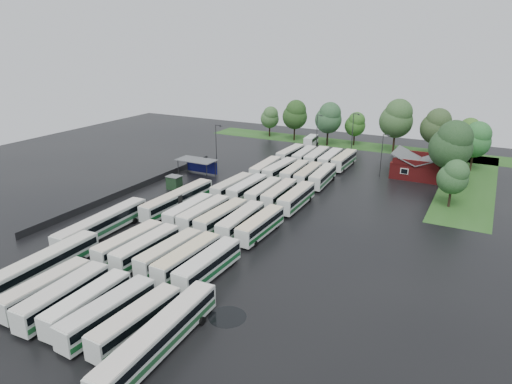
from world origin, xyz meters
The scene contains 63 objects.
ground centered at (0.00, 0.00, 0.00)m, with size 160.00×160.00×0.00m, color black.
brick_building centered at (24.00, 42.77, 1.87)m, with size 10.07×8.60×5.39m.
wash_shed centered at (-17.20, 22.02, 2.99)m, with size 8.20×4.20×3.58m.
utility_hut centered at (-16.20, 12.60, 1.32)m, with size 2.70×2.20×2.62m.
grass_strip_north centered at (2.00, 64.80, 0.01)m, with size 80.00×10.00×0.01m, color #245119.
grass_strip_east centered at (34.00, 42.80, 0.01)m, with size 10.00×50.00×0.01m, color #245119.
west_fence centered at (-22.20, 8.00, 0.60)m, with size 0.10×50.00×1.20m, color #2D2D30.
bus_r0c0 centered at (-4.46, -25.72, 1.69)m, with size 2.48×11.04×3.06m.
bus_r0c1 centered at (-1.34, -25.96, 1.76)m, with size 2.94×11.58×3.20m.
bus_r0c2 centered at (1.88, -25.66, 1.66)m, with size 2.56×10.92×3.02m.
bus_r0c3 centered at (5.09, -25.94, 1.74)m, with size 3.00×11.49×3.17m.
bus_r0c4 centered at (8.58, -25.67, 1.68)m, with size 2.83×11.07×3.06m.
bus_r1c0 centered at (-4.31, -12.65, 1.72)m, with size 2.85×11.33×3.13m.
bus_r1c1 centered at (-1.38, -12.63, 1.71)m, with size 2.62×11.22×3.11m.
bus_r1c2 centered at (2.18, -12.24, 1.68)m, with size 2.86×11.09×3.06m.
bus_r1c3 centered at (5.24, -12.54, 1.74)m, with size 2.82×11.45×3.16m.
bus_r1c4 centered at (8.46, -12.72, 1.74)m, with size 2.64×11.44×3.17m.
bus_r2c0 centered at (-4.28, 0.94, 1.67)m, with size 2.39×10.92×3.03m.
bus_r2c1 centered at (-1.38, 0.98, 1.74)m, with size 2.63×11.38×3.15m.
bus_r2c2 centered at (1.89, 0.95, 1.74)m, with size 2.91×11.49×3.17m.
bus_r2c3 centered at (5.25, 1.02, 1.75)m, with size 2.74×11.51×3.19m.
bus_r2c4 centered at (8.48, 1.16, 1.71)m, with size 2.52×11.20×3.11m.
bus_r3c0 centered at (-4.31, 14.56, 1.69)m, with size 2.85×11.15×3.08m.
bus_r3c1 centered at (-1.31, 14.98, 1.70)m, with size 2.58×11.16×3.09m.
bus_r3c2 centered at (2.09, 14.82, 1.66)m, with size 2.52×10.91×3.02m.
bus_r3c3 centered at (5.05, 15.14, 1.68)m, with size 2.62×11.05×3.06m.
bus_r3c4 centered at (8.58, 14.50, 1.74)m, with size 2.55×11.36×3.15m.
bus_r4c0 centered at (-4.21, 28.13, 1.73)m, with size 2.84×11.37×3.14m.
bus_r4c1 centered at (-1.15, 28.58, 1.74)m, with size 2.83×11.44×3.16m.
bus_r4c2 centered at (2.15, 28.58, 1.66)m, with size 2.75×10.95×3.03m.
bus_r4c3 centered at (5.21, 28.44, 1.67)m, with size 2.62×10.94×3.03m.
bus_r4c4 centered at (8.25, 28.51, 1.71)m, with size 2.93×11.27×3.11m.
bus_r5c0 centered at (-4.60, 41.76, 1.70)m, with size 2.54×11.12×3.09m.
bus_r5c1 centered at (-1.11, 41.84, 1.67)m, with size 2.81×10.97×3.03m.
bus_r5c2 centered at (2.02, 41.65, 1.76)m, with size 2.93×11.58×3.20m.
bus_r5c3 centered at (5.22, 41.75, 1.73)m, with size 2.73×11.37×3.15m.
bus_r5c4 centered at (8.28, 42.13, 1.73)m, with size 2.46×11.32×3.15m.
artic_bus_west_a centered at (-9.29, -22.82, 1.75)m, with size 2.87×17.08×3.16m.
artic_bus_west_b centered at (-9.04, 4.33, 1.73)m, with size 2.83×16.91×3.13m.
artic_bus_west_c centered at (-12.35, -9.60, 1.77)m, with size 3.09×17.31×3.20m.
artic_bus_east centered at (12.20, -26.60, 1.73)m, with size 3.12×16.93×3.13m.
minibus centered at (-5.77, 57.97, 1.52)m, with size 2.84×6.44×2.74m.
tree_north_0 centered at (-20.81, 63.75, 5.66)m, with size 5.32×5.32×8.81m.
tree_north_1 centered at (-12.42, 62.42, 7.32)m, with size 6.87×6.87×11.37m.
tree_north_2 centered at (-2.18, 61.01, 7.48)m, with size 7.02×7.02×11.63m.
tree_north_3 centered at (4.16, 64.27, 5.81)m, with size 5.46×5.46×9.04m.
tree_north_4 centered at (15.24, 61.27, 8.72)m, with size 8.18×8.18×13.55m.
tree_north_5 centered at (24.63, 61.03, 7.72)m, with size 7.24×7.24×11.99m.
tree_north_6 centered at (31.46, 63.21, 6.40)m, with size 6.01×6.01×9.95m.
tree_east_0 centered at (32.04, 27.07, 5.52)m, with size 5.19×5.19×8.59m.
tree_east_1 centered at (30.21, 38.24, 8.56)m, with size 8.03×8.03×13.31m.
tree_east_2 centered at (30.41, 43.13, 6.76)m, with size 6.35×6.35×10.51m.
tree_east_3 centered at (33.71, 52.69, 7.08)m, with size 6.65×6.65×11.01m.
tree_east_4 centered at (30.73, 59.21, 5.38)m, with size 5.08×5.05×8.37m.
lamp_post_ne centered at (17.18, 39.06, 5.27)m, with size 1.40×0.27×9.08m.
lamp_post_nw centered at (-14.53, 25.47, 6.11)m, with size 1.62×0.32×10.53m.
lamp_post_back_w centered at (-2.74, 54.25, 5.35)m, with size 1.42×0.28×9.22m.
lamp_post_back_e centered at (6.69, 53.45, 6.06)m, with size 1.61×0.31×10.43m.
puddle_0 centered at (0.76, -19.90, 0.00)m, with size 4.98×4.98×0.01m, color black.
puddle_1 centered at (10.27, -24.21, 0.00)m, with size 2.94×2.94×0.01m, color black.
puddle_2 centered at (-7.39, 1.61, 0.00)m, with size 6.62×6.62×0.01m, color black.
puddle_3 centered at (2.70, -3.50, 0.00)m, with size 4.19×4.19×0.01m, color black.
puddle_4 centered at (14.84, -18.76, 0.00)m, with size 4.09×4.09×0.01m, color black.
Camera 1 is at (36.90, -53.92, 28.54)m, focal length 32.00 mm.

